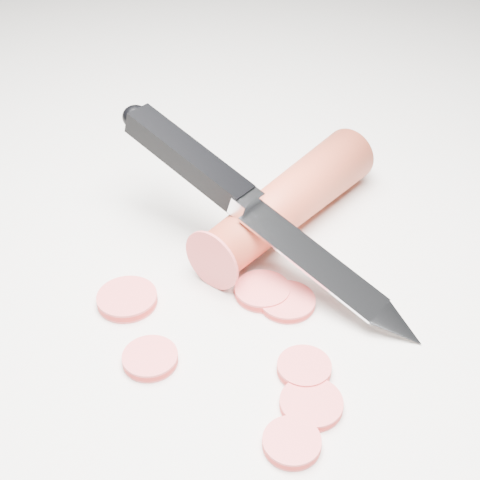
% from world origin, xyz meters
% --- Properties ---
extents(ground, '(2.40, 2.40, 0.00)m').
position_xyz_m(ground, '(0.00, 0.00, 0.00)').
color(ground, silver).
rests_on(ground, ground).
extents(carrot, '(0.09, 0.17, 0.04)m').
position_xyz_m(carrot, '(-0.01, 0.06, 0.02)').
color(carrot, '#C23B23').
rests_on(carrot, ground).
extents(carrot_slice_0, '(0.04, 0.04, 0.01)m').
position_xyz_m(carrot_slice_0, '(-0.08, -0.05, 0.00)').
color(carrot_slice_0, '#E54B4D').
rests_on(carrot_slice_0, ground).
extents(carrot_slice_1, '(0.04, 0.04, 0.01)m').
position_xyz_m(carrot_slice_1, '(-0.00, -0.02, 0.00)').
color(carrot_slice_1, '#E54B4D').
rests_on(carrot_slice_1, ground).
extents(carrot_slice_2, '(0.03, 0.03, 0.01)m').
position_xyz_m(carrot_slice_2, '(-0.05, -0.09, 0.00)').
color(carrot_slice_2, '#E54B4D').
rests_on(carrot_slice_2, ground).
extents(carrot_slice_3, '(0.03, 0.03, 0.01)m').
position_xyz_m(carrot_slice_3, '(0.04, -0.07, 0.00)').
color(carrot_slice_3, '#E54B4D').
rests_on(carrot_slice_3, ground).
extents(carrot_slice_4, '(0.03, 0.03, 0.01)m').
position_xyz_m(carrot_slice_4, '(0.05, -0.09, 0.00)').
color(carrot_slice_4, '#E54B4D').
rests_on(carrot_slice_4, ground).
extents(carrot_slice_5, '(0.04, 0.04, 0.01)m').
position_xyz_m(carrot_slice_5, '(0.01, -0.02, 0.00)').
color(carrot_slice_5, '#E54B4D').
rests_on(carrot_slice_5, ground).
extents(carrot_slice_6, '(0.03, 0.03, 0.01)m').
position_xyz_m(carrot_slice_6, '(0.04, -0.12, 0.00)').
color(carrot_slice_6, '#E54B4D').
rests_on(carrot_slice_6, ground).
extents(kitchen_knife, '(0.24, 0.11, 0.09)m').
position_xyz_m(kitchen_knife, '(-0.01, 0.01, 0.04)').
color(kitchen_knife, silver).
rests_on(kitchen_knife, ground).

